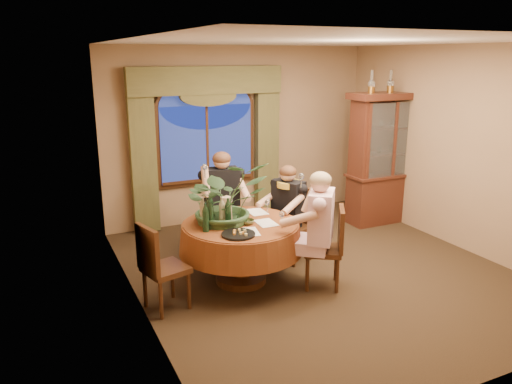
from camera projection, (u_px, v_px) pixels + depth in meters
name	position (u px, v px, depth m)	size (l,w,h in m)	color
floor	(319.00, 271.00, 6.34)	(5.00, 5.00, 0.00)	black
wall_back	(240.00, 134.00, 8.15)	(4.50, 4.50, 0.00)	#876749
wall_right	(461.00, 149.00, 6.89)	(5.00, 5.00, 0.00)	#876749
ceiling	(328.00, 41.00, 5.60)	(5.00, 5.00, 0.00)	white
window	(207.00, 144.00, 7.87)	(1.62, 0.10, 1.32)	navy
arched_transom	(206.00, 93.00, 7.66)	(1.60, 0.06, 0.44)	navy
drapery_left	(143.00, 157.00, 7.43)	(0.38, 0.14, 2.32)	#494825
drapery_right	(267.00, 147.00, 8.28)	(0.38, 0.14, 2.32)	#494825
swag_valance	(207.00, 80.00, 7.54)	(2.45, 0.16, 0.42)	#494825
dining_table	(241.00, 252.00, 5.95)	(1.47, 1.47, 0.75)	maroon
china_cabinet	(385.00, 159.00, 7.99)	(1.30, 0.51, 2.09)	#38150C
oil_lamp_left	(372.00, 82.00, 7.52)	(0.11, 0.11, 0.34)	#A5722D
oil_lamp_center	(391.00, 81.00, 7.67)	(0.11, 0.11, 0.34)	#A5722D
oil_lamp_right	(409.00, 81.00, 7.82)	(0.11, 0.11, 0.34)	#A5722D
chair_right	(323.00, 248.00, 5.81)	(0.42, 0.42, 0.96)	black
chair_back_right	(293.00, 226.00, 6.57)	(0.42, 0.42, 0.96)	black
chair_back	(228.00, 218.00, 6.87)	(0.42, 0.42, 0.96)	black
chair_front_left	(166.00, 267.00, 5.29)	(0.42, 0.42, 0.96)	black
person_pink	(321.00, 232.00, 5.65)	(0.51, 0.47, 1.42)	beige
person_back	(222.00, 203.00, 6.75)	(0.51, 0.47, 1.43)	black
person_scarf	(288.00, 213.00, 6.54)	(0.46, 0.42, 1.29)	black
stoneware_vase	(226.00, 209.00, 5.84)	(0.16, 0.16, 0.31)	tan
centerpiece_plant	(225.00, 170.00, 5.74)	(0.98, 1.09, 0.85)	#2E502E
olive_bowl	(247.00, 222.00, 5.80)	(0.16, 0.16, 0.05)	#525A32
cheese_platter	(238.00, 234.00, 5.43)	(0.37, 0.37, 0.02)	black
wine_bottle_0	(210.00, 215.00, 5.59)	(0.07, 0.07, 0.33)	black
wine_bottle_1	(206.00, 217.00, 5.51)	(0.07, 0.07, 0.33)	black
wine_bottle_2	(203.00, 212.00, 5.72)	(0.07, 0.07, 0.33)	tan
wine_bottle_3	(228.00, 212.00, 5.71)	(0.07, 0.07, 0.33)	black
wine_bottle_4	(210.00, 208.00, 5.87)	(0.07, 0.07, 0.33)	black
wine_bottle_5	(222.00, 211.00, 5.74)	(0.07, 0.07, 0.33)	tan
tasting_paper_0	(266.00, 223.00, 5.83)	(0.21, 0.30, 0.00)	white
tasting_paper_1	(257.00, 212.00, 6.24)	(0.21, 0.30, 0.00)	white
tasting_paper_2	(249.00, 232.00, 5.53)	(0.21, 0.30, 0.00)	white
wine_glass_person_pink	(282.00, 218.00, 5.72)	(0.07, 0.07, 0.18)	silver
wine_glass_person_back	(230.00, 204.00, 6.28)	(0.07, 0.07, 0.18)	silver
wine_glass_person_scarf	(267.00, 206.00, 6.18)	(0.07, 0.07, 0.18)	silver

